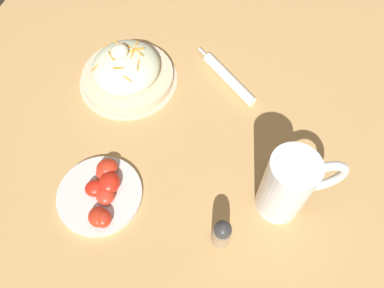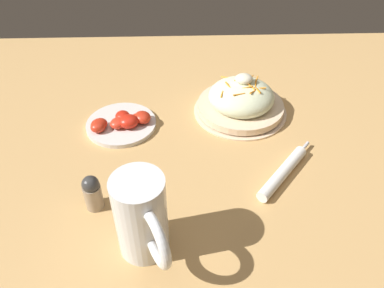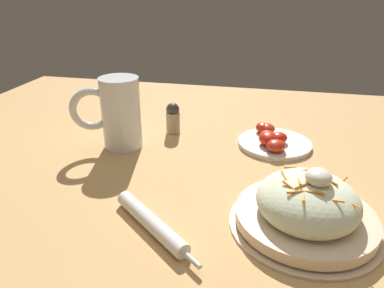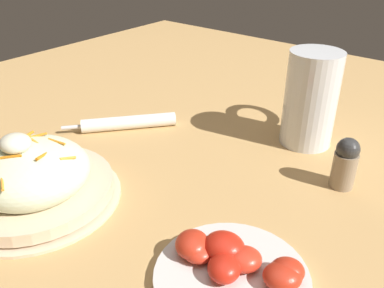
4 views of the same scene
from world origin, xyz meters
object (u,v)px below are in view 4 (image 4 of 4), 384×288
object	(u,v)px
salad_plate	(32,179)
napkin_roll	(128,122)
tomato_plate	(232,268)
salt_shaker	(345,163)
beer_mug	(310,103)

from	to	relation	value
salad_plate	napkin_roll	distance (m)	0.25
tomato_plate	salt_shaker	xyz separation A→B (m)	(0.03, 0.25, 0.03)
napkin_roll	salt_shaker	world-z (taller)	salt_shaker
beer_mug	salt_shaker	bearing A→B (deg)	-43.07
beer_mug	napkin_roll	world-z (taller)	beer_mug
salad_plate	salt_shaker	size ratio (longest dim) A/B	2.99
napkin_roll	beer_mug	bearing A→B (deg)	30.63
napkin_roll	tomato_plate	bearing A→B (deg)	-26.84
salad_plate	tomato_plate	distance (m)	0.31
salad_plate	beer_mug	distance (m)	0.46
salad_plate	beer_mug	bearing A→B (deg)	61.29
napkin_roll	salad_plate	bearing A→B (deg)	-75.58
tomato_plate	beer_mug	bearing A→B (deg)	102.63
beer_mug	napkin_roll	xyz separation A→B (m)	(-0.28, -0.17, -0.06)
napkin_roll	tomato_plate	xyz separation A→B (m)	(0.36, -0.18, 0.00)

